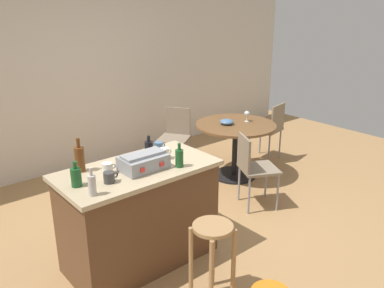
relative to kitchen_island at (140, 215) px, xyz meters
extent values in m
plane|color=#A37A4C|center=(0.78, 0.06, -0.46)|extent=(8.80, 8.80, 0.00)
cube|color=beige|center=(0.78, 2.51, 0.89)|extent=(8.00, 0.10, 2.70)
cube|color=brown|center=(0.00, 0.00, -0.02)|extent=(1.31, 0.65, 0.88)
cube|color=tan|center=(0.00, 0.00, 0.44)|extent=(1.37, 0.71, 0.04)
cylinder|color=#A37A4C|center=(0.25, -0.68, -0.14)|extent=(0.04, 0.04, 0.64)
cylinder|color=#A37A4C|center=(0.02, -0.68, -0.14)|extent=(0.04, 0.04, 0.64)
cylinder|color=#A37A4C|center=(0.02, -0.92, -0.14)|extent=(0.04, 0.04, 0.64)
cylinder|color=#A37A4C|center=(0.25, -0.92, -0.14)|extent=(0.04, 0.04, 0.64)
cylinder|color=#A37A4C|center=(0.14, -0.80, 0.19)|extent=(0.31, 0.31, 0.03)
cylinder|color=black|center=(2.02, 0.78, -0.45)|extent=(0.58, 0.58, 0.02)
cylinder|color=black|center=(2.02, 0.78, -0.11)|extent=(0.07, 0.07, 0.71)
cylinder|color=brown|center=(2.02, 0.78, 0.27)|extent=(1.06, 1.06, 0.03)
cube|color=#7F705B|center=(1.62, 0.01, 0.00)|extent=(0.54, 0.54, 0.03)
cube|color=#7F705B|center=(1.45, 0.10, 0.20)|extent=(0.19, 0.33, 0.40)
cylinder|color=gray|center=(1.55, 0.24, -0.24)|extent=(0.02, 0.02, 0.45)
cylinder|color=gray|center=(1.39, -0.06, -0.24)|extent=(0.02, 0.02, 0.45)
cylinder|color=gray|center=(1.69, -0.22, -0.24)|extent=(0.02, 0.02, 0.45)
cylinder|color=gray|center=(1.85, 0.08, -0.24)|extent=(0.02, 0.02, 0.45)
cube|color=#7F705B|center=(2.83, 0.93, 0.01)|extent=(0.47, 0.47, 0.03)
cube|color=#7F705B|center=(2.86, 0.75, 0.21)|extent=(0.36, 0.09, 0.40)
cylinder|color=gray|center=(2.69, 0.73, -0.23)|extent=(0.02, 0.02, 0.46)
cylinder|color=gray|center=(3.02, 0.80, -0.23)|extent=(0.02, 0.02, 0.46)
cylinder|color=gray|center=(2.96, 1.13, -0.23)|extent=(0.02, 0.02, 0.46)
cylinder|color=gray|center=(2.63, 1.07, -0.23)|extent=(0.02, 0.02, 0.46)
cube|color=#7F705B|center=(1.53, 1.49, -0.01)|extent=(0.56, 0.56, 0.03)
cube|color=#7F705B|center=(1.69, 1.59, 0.19)|extent=(0.22, 0.31, 0.40)
cylinder|color=gray|center=(1.77, 1.44, -0.24)|extent=(0.02, 0.02, 0.44)
cylinder|color=gray|center=(1.58, 1.72, -0.24)|extent=(0.02, 0.02, 0.44)
cylinder|color=gray|center=(1.30, 1.53, -0.24)|extent=(0.02, 0.02, 0.44)
cylinder|color=gray|center=(1.49, 1.25, -0.24)|extent=(0.02, 0.02, 0.44)
cube|color=gray|center=(0.02, -0.06, 0.52)|extent=(0.38, 0.25, 0.12)
cube|color=gray|center=(0.02, -0.06, 0.59)|extent=(0.37, 0.15, 0.02)
cube|color=red|center=(-0.07, -0.19, 0.52)|extent=(0.04, 0.01, 0.04)
cube|color=red|center=(0.12, -0.19, 0.52)|extent=(0.04, 0.01, 0.04)
cylinder|color=#194C23|center=(0.29, -0.22, 0.53)|extent=(0.07, 0.07, 0.15)
cylinder|color=#194C23|center=(0.29, -0.22, 0.64)|extent=(0.03, 0.03, 0.06)
cylinder|color=#603314|center=(-0.40, 0.24, 0.56)|extent=(0.08, 0.08, 0.21)
cylinder|color=#603314|center=(-0.40, 0.24, 0.71)|extent=(0.03, 0.03, 0.08)
cylinder|color=#194C23|center=(-0.55, -0.01, 0.53)|extent=(0.08, 0.08, 0.15)
cylinder|color=#194C23|center=(-0.55, -0.01, 0.63)|extent=(0.03, 0.03, 0.06)
cylinder|color=black|center=(0.23, 0.16, 0.53)|extent=(0.08, 0.08, 0.14)
cylinder|color=black|center=(0.23, 0.16, 0.63)|extent=(0.03, 0.03, 0.05)
cylinder|color=#B7B2AD|center=(-0.53, -0.23, 0.53)|extent=(0.06, 0.06, 0.16)
cylinder|color=#B7B2AD|center=(-0.53, -0.23, 0.64)|extent=(0.02, 0.02, 0.06)
cylinder|color=#4C7099|center=(0.36, 0.19, 0.51)|extent=(0.08, 0.08, 0.10)
torus|color=#4C7099|center=(0.41, 0.19, 0.51)|extent=(0.05, 0.01, 0.05)
cylinder|color=white|center=(0.30, 0.01, 0.51)|extent=(0.08, 0.08, 0.10)
torus|color=white|center=(0.35, 0.01, 0.51)|extent=(0.05, 0.01, 0.05)
cylinder|color=#383838|center=(-0.33, -0.11, 0.50)|extent=(0.09, 0.09, 0.09)
torus|color=#383838|center=(-0.28, -0.11, 0.51)|extent=(0.05, 0.01, 0.05)
cylinder|color=white|center=(-0.26, 0.05, 0.50)|extent=(0.09, 0.09, 0.09)
torus|color=white|center=(-0.20, 0.05, 0.51)|extent=(0.05, 0.01, 0.05)
cylinder|color=silver|center=(2.21, 0.76, 0.28)|extent=(0.06, 0.06, 0.00)
cylinder|color=silver|center=(2.21, 0.76, 0.32)|extent=(0.01, 0.01, 0.08)
ellipsoid|color=silver|center=(2.21, 0.76, 0.39)|extent=(0.07, 0.07, 0.06)
ellipsoid|color=#4C7099|center=(1.91, 0.84, 0.32)|extent=(0.18, 0.18, 0.07)
camera|label=1|loc=(-1.69, -2.72, 1.79)|focal=37.69mm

